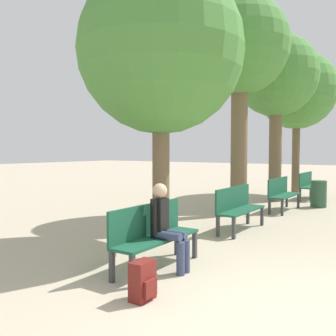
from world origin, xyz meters
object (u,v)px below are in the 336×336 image
Objects in this scene: bench_row_0 at (152,231)px; tree_row_0 at (161,52)px; person_seated at (166,224)px; tree_row_1 at (240,49)px; bench_row_2 at (282,192)px; tree_row_3 at (297,91)px; bench_row_1 at (238,205)px; backpack at (143,281)px; bench_row_3 at (308,184)px; tree_row_2 at (276,77)px; trash_bin at (319,194)px.

tree_row_0 is (-0.79, 1.34, 2.95)m from bench_row_0.
tree_row_0 is 3.28m from person_seated.
tree_row_1 reaches higher than person_seated.
tree_row_3 is at bearing 100.34° from bench_row_2.
bench_row_0 is at bearing -80.92° from tree_row_1.
person_seated is at bearing -87.88° from bench_row_2.
tree_row_0 reaches higher than bench_row_2.
tree_row_0 is (-0.79, -4.74, 2.95)m from bench_row_2.
backpack is at bearing -81.54° from bench_row_1.
tree_row_2 is (-0.79, -1.20, 3.54)m from bench_row_3.
tree_row_1 is at bearing -90.00° from tree_row_2.
tree_row_0 is 11.17× the size of backpack.
person_seated is (0.22, -3.01, 0.13)m from bench_row_1.
bench_row_3 is at bearing 93.40° from backpack.
backpack is at bearing -69.84° from person_seated.
trash_bin is at bearing 61.05° from bench_row_2.
bench_row_0 is 1.33× the size of person_seated.
backpack is at bearing -86.60° from bench_row_3.
tree_row_1 is 4.63× the size of person_seated.
tree_row_2 is (-0.79, 1.84, 3.54)m from bench_row_2.
trash_bin is at bearing 80.68° from bench_row_1.
person_seated is (1.01, -10.37, -3.30)m from tree_row_3.
backpack is (0.60, -1.00, -0.31)m from bench_row_0.
bench_row_3 is at bearing 112.00° from trash_bin.
bench_row_1 reaches higher than trash_bin.
tree_row_3 is at bearing 121.64° from bench_row_3.
tree_row_0 is at bearing -95.78° from bench_row_3.
bench_row_3 is 3.65× the size of backpack.
bench_row_0 is 6.26m from tree_row_1.
bench_row_0 reaches higher than backpack.
person_seated is 7.36m from trash_bin.
tree_row_2 is (-0.79, 4.88, 3.54)m from bench_row_1.
bench_row_1 and bench_row_3 have the same top height.
bench_row_1 is 8.16m from tree_row_3.
bench_row_3 is at bearing 84.22° from tree_row_0.
bench_row_2 is 0.33× the size of tree_row_0.
tree_row_2 reaches higher than bench_row_2.
bench_row_2 is 6.06m from person_seated.
tree_row_2 is 9.81m from backpack.
bench_row_0 is 0.29× the size of tree_row_1.
trash_bin is at bearing 58.42° from tree_row_1.
bench_row_2 reaches higher than trash_bin.
trash_bin is at bearing -63.74° from tree_row_3.
bench_row_0 is 10.98m from tree_row_3.
bench_row_2 is 0.29× the size of tree_row_1.
tree_row_1 reaches higher than bench_row_1.
tree_row_2 is at bearing -90.00° from tree_row_3.
tree_row_3 reaches higher than tree_row_0.
bench_row_3 is 1.90m from trash_bin.
tree_row_1 is 1.04× the size of tree_row_2.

